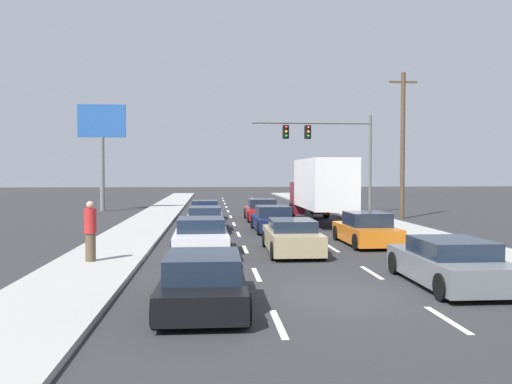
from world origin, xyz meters
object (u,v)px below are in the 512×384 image
object	(u,v)px
traffic_signal_mast	(322,140)
roadside_billboard	(102,136)
box_truck	(321,187)
car_gray	(450,264)
car_orange	(366,230)
car_silver	(205,219)
car_white	(201,237)
car_tan	(292,237)
pedestrian_near_corner	(90,231)
car_red	(261,211)
car_blue	(205,211)
car_navy	(273,220)
car_black	(203,282)
utility_pole_mid	(403,144)

from	to	relation	value
traffic_signal_mast	roadside_billboard	xyz separation A→B (m)	(-16.19, 3.75, 0.44)
box_truck	car_gray	distance (m)	16.98
box_truck	car_orange	bearing A→B (deg)	-90.24
car_silver	car_white	bearing A→B (deg)	-90.36
car_silver	car_tan	bearing A→B (deg)	-67.67
pedestrian_near_corner	car_gray	bearing A→B (deg)	-20.99
car_red	car_tan	size ratio (longest dim) A/B	0.93
car_blue	car_navy	size ratio (longest dim) A/B	1.00
box_truck	car_blue	bearing A→B (deg)	154.26
car_white	car_orange	size ratio (longest dim) A/B	1.10
car_black	car_orange	world-z (taller)	car_orange
car_gray	roadside_billboard	bearing A→B (deg)	117.31
car_gray	car_silver	bearing A→B (deg)	115.19
car_orange	pedestrian_near_corner	xyz separation A→B (m)	(-10.10, -3.97, 0.50)
car_tan	car_black	bearing A→B (deg)	-112.52
pedestrian_near_corner	traffic_signal_mast	bearing A→B (deg)	60.04
car_navy	box_truck	bearing A→B (deg)	50.16
car_red	box_truck	distance (m)	4.22
car_gray	utility_pole_mid	xyz separation A→B (m)	(5.95, 19.55, 4.19)
car_blue	car_white	xyz separation A→B (m)	(0.01, -14.18, 0.06)
car_blue	utility_pole_mid	world-z (taller)	utility_pole_mid
car_blue	traffic_signal_mast	distance (m)	10.38
car_tan	roadside_billboard	xyz separation A→B (m)	(-11.19, 22.06, 5.10)
car_black	car_tan	xyz separation A→B (m)	(3.12, 7.52, 0.03)
car_gray	pedestrian_near_corner	distance (m)	10.71
car_silver	car_red	world-z (taller)	car_red
car_blue	traffic_signal_mast	world-z (taller)	traffic_signal_mast
box_truck	car_orange	xyz separation A→B (m)	(-0.04, -9.11, -1.52)
car_blue	car_black	xyz separation A→B (m)	(0.20, -21.77, 0.01)
car_white	roadside_billboard	distance (m)	23.90
car_black	utility_pole_mid	xyz separation A→B (m)	(12.31, 21.17, 4.22)
car_gray	traffic_signal_mast	xyz separation A→B (m)	(1.76, 24.20, 4.66)
traffic_signal_mast	box_truck	bearing A→B (deg)	-102.42
car_white	car_red	size ratio (longest dim) A/B	1.12
car_red	utility_pole_mid	bearing A→B (deg)	2.59
car_black	car_tan	world-z (taller)	car_tan
car_silver	car_gray	size ratio (longest dim) A/B	1.06
car_blue	car_navy	xyz separation A→B (m)	(3.47, -7.12, 0.04)
car_gray	roadside_billboard	xyz separation A→B (m)	(-14.43, 27.95, 5.10)
car_navy	traffic_signal_mast	bearing A→B (deg)	66.56
car_orange	roadside_billboard	xyz separation A→B (m)	(-14.54, 20.15, 5.08)
pedestrian_near_corner	box_truck	bearing A→B (deg)	52.23
car_gray	utility_pole_mid	distance (m)	20.86
car_silver	car_black	bearing A→B (deg)	-89.50
car_navy	car_gray	xyz separation A→B (m)	(3.09, -13.03, 0.00)
car_gray	traffic_signal_mast	size ratio (longest dim) A/B	0.50
car_black	traffic_signal_mast	xyz separation A→B (m)	(8.12, 25.83, 4.69)
car_white	box_truck	world-z (taller)	box_truck
car_black	roadside_billboard	world-z (taller)	roadside_billboard
car_gray	car_white	bearing A→B (deg)	137.66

